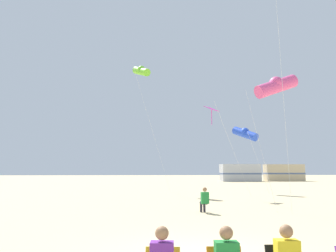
# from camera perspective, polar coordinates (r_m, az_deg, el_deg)

# --- Properties ---
(kite_flyer_standing) EXTENTS (0.37, 0.53, 1.16)m
(kite_flyer_standing) POSITION_cam_1_polar(r_m,az_deg,el_deg) (15.23, 6.46, -12.77)
(kite_flyer_standing) COLOR #238438
(kite_flyer_standing) RESTS_ON ground
(kite_tube_rainbow) EXTENTS (2.71, 2.23, 7.07)m
(kite_tube_rainbow) POSITION_cam_1_polar(r_m,az_deg,el_deg) (18.08, 18.63, 6.78)
(kite_tube_rainbow) COLOR silver
(kite_tube_rainbow) RESTS_ON ground
(kite_diamond_magenta) EXTENTS (3.30, 3.30, 6.65)m
(kite_diamond_magenta) POSITION_cam_1_polar(r_m,az_deg,el_deg) (24.09, 7.93, 2.51)
(kite_diamond_magenta) COLOR silver
(kite_diamond_magenta) RESTS_ON ground
(kite_tube_lime) EXTENTS (3.60, 3.95, 11.85)m
(kite_tube_lime) POSITION_cam_1_polar(r_m,az_deg,el_deg) (30.74, -4.74, 9.70)
(kite_tube_lime) COLOR silver
(kite_tube_lime) RESTS_ON ground
(kite_tube_blue) EXTENTS (2.77, 3.02, 5.78)m
(kite_tube_blue) POSITION_cam_1_polar(r_m,az_deg,el_deg) (28.70, 13.48, -1.27)
(kite_tube_blue) COLOR silver
(kite_tube_blue) RESTS_ON ground
(rv_van_silver) EXTENTS (6.52, 2.56, 2.80)m
(rv_van_silver) POSITION_cam_1_polar(r_m,az_deg,el_deg) (54.75, 12.67, -8.10)
(rv_van_silver) COLOR #B7BABF
(rv_van_silver) RESTS_ON ground
(rv_van_tan) EXTENTS (6.51, 2.55, 2.80)m
(rv_van_tan) POSITION_cam_1_polar(r_m,az_deg,el_deg) (58.55, 19.83, -7.79)
(rv_van_tan) COLOR #C6B28C
(rv_van_tan) RESTS_ON ground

